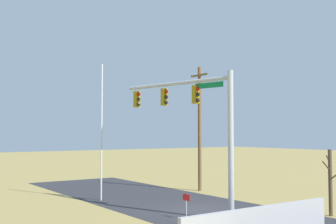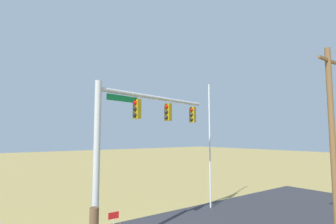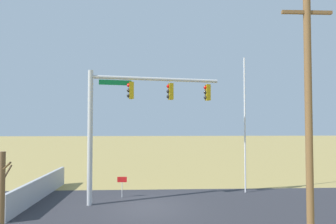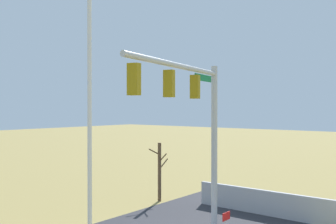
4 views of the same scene
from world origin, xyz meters
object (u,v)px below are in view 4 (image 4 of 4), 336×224
(open_sign, at_px, (226,220))
(flagpole, at_px, (90,155))
(bare_tree, at_px, (160,171))
(signal_mast, at_px, (196,112))

(open_sign, bearing_deg, flagpole, -173.48)
(bare_tree, bearing_deg, open_sign, -119.00)
(flagpole, distance_m, bare_tree, 13.78)
(signal_mast, bearing_deg, bare_tree, 52.34)
(flagpole, bearing_deg, bare_tree, 33.18)
(signal_mast, relative_size, flagpole, 0.86)
(flagpole, xyz_separation_m, open_sign, (7.71, 0.88, -3.42))
(flagpole, height_order, bare_tree, flagpole)
(flagpole, bearing_deg, open_sign, 6.52)
(signal_mast, xyz_separation_m, flagpole, (-7.15, -1.99, -0.90))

